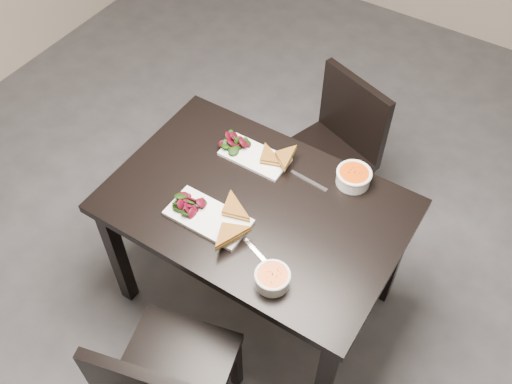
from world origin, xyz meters
TOP-DOWN VIEW (x-y plane):
  - ground at (0.00, 0.00)m, footprint 5.00×5.00m
  - table at (-0.11, -0.22)m, footprint 1.20×0.80m
  - chair_near at (-0.05, -0.94)m, footprint 0.51×0.51m
  - chair_far at (-0.08, 0.48)m, footprint 0.53×0.53m
  - plate_near at (-0.22, -0.39)m, footprint 0.33×0.17m
  - sandwich_near at (-0.16, -0.37)m, footprint 0.19×0.17m
  - salad_near at (-0.32, -0.39)m, footprint 0.10×0.09m
  - soup_bowl_near at (0.14, -0.50)m, footprint 0.13×0.13m
  - cutlery_near at (0.04, -0.42)m, footprint 0.17×0.08m
  - plate_far at (-0.24, -0.01)m, footprint 0.29×0.15m
  - sandwich_far at (-0.18, -0.03)m, footprint 0.18×0.15m
  - salad_far at (-0.34, -0.01)m, footprint 0.09×0.08m
  - soup_bowl_far at (0.18, 0.09)m, footprint 0.15×0.15m
  - cutlery_far at (0.02, 0.00)m, footprint 0.18×0.03m

SIDE VIEW (x-z plane):
  - ground at x=0.00m, z-range 0.00..0.00m
  - chair_near at x=-0.05m, z-range 0.06..0.91m
  - chair_far at x=-0.08m, z-range 0.06..0.91m
  - table at x=-0.11m, z-range 0.28..1.03m
  - cutlery_near at x=0.04m, z-range 0.75..0.75m
  - cutlery_far at x=0.02m, z-range 0.75..0.75m
  - plate_far at x=-0.24m, z-range 0.75..0.76m
  - plate_near at x=-0.22m, z-range 0.75..0.77m
  - soup_bowl_near at x=0.14m, z-range 0.75..0.81m
  - salad_far at x=-0.34m, z-range 0.76..0.81m
  - soup_bowl_far at x=0.18m, z-range 0.75..0.82m
  - sandwich_far at x=-0.18m, z-range 0.76..0.81m
  - salad_near at x=-0.32m, z-range 0.77..0.81m
  - sandwich_near at x=-0.16m, z-range 0.77..0.82m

